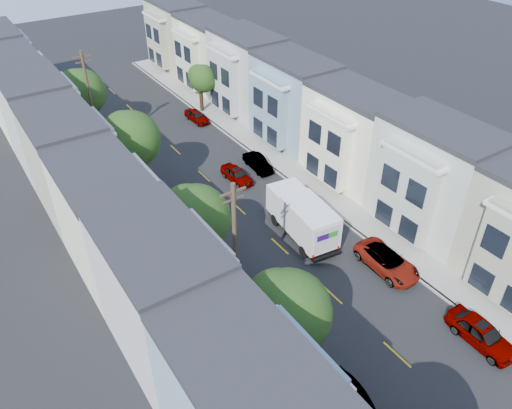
{
  "coord_description": "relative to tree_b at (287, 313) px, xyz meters",
  "views": [
    {
      "loc": [
        -17.57,
        -17.25,
        24.6
      ],
      "look_at": [
        -0.18,
        9.02,
        2.2
      ],
      "focal_mm": 35.0,
      "sensor_mm": 36.0,
      "label": 1
    }
  ],
  "objects": [
    {
      "name": "curb_left",
      "position": [
        0.25,
        18.15,
        -4.75
      ],
      "size": [
        0.3,
        70.0,
        0.15
      ],
      "primitive_type": "cube",
      "color": "gray",
      "rests_on": "ground"
    },
    {
      "name": "tree_b",
      "position": [
        0.0,
        0.0,
        0.0
      ],
      "size": [
        4.7,
        4.7,
        7.2
      ],
      "color": "black",
      "rests_on": "ground"
    },
    {
      "name": "parked_left_d",
      "position": [
        1.4,
        13.92,
        -4.22
      ],
      "size": [
        1.98,
        4.17,
        1.22
      ],
      "primitive_type": "imported",
      "rotation": [
        0.0,
        0.0,
        0.07
      ],
      "color": "#3F0B15",
      "rests_on": "ground"
    },
    {
      "name": "tree_e",
      "position": [
        -0.0,
        34.28,
        0.21
      ],
      "size": [
        4.7,
        4.7,
        7.41
      ],
      "color": "black",
      "rests_on": "ground"
    },
    {
      "name": "tree_d",
      "position": [
        -0.0,
        21.22,
        0.78
      ],
      "size": [
        4.7,
        4.7,
        7.99
      ],
      "color": "black",
      "rests_on": "ground"
    },
    {
      "name": "fedex_truck",
      "position": [
        8.5,
        9.35,
        -2.99
      ],
      "size": [
        2.64,
        6.85,
        3.28
      ],
      "rotation": [
        0.0,
        0.0,
        -0.11
      ],
      "color": "silver",
      "rests_on": "ground"
    },
    {
      "name": "townhouse_row_left",
      "position": [
        -4.85,
        18.15,
        -4.83
      ],
      "size": [
        5.0,
        70.0,
        8.5
      ],
      "primitive_type": "cube",
      "color": "white",
      "rests_on": "ground"
    },
    {
      "name": "parked_left_b",
      "position": [
        1.4,
        -4.19,
        -4.09
      ],
      "size": [
        1.95,
        4.54,
        1.47
      ],
      "primitive_type": "imported",
      "rotation": [
        0.0,
        0.0,
        -0.09
      ],
      "color": "black",
      "rests_on": "ground"
    },
    {
      "name": "parked_right_d",
      "position": [
        11.2,
        31.73,
        -4.22
      ],
      "size": [
        1.67,
        3.86,
        1.23
      ],
      "primitive_type": "imported",
      "rotation": [
        0.0,
        0.0,
        0.06
      ],
      "color": "black",
      "rests_on": "ground"
    },
    {
      "name": "parked_right_a",
      "position": [
        11.2,
        -4.92,
        -4.07
      ],
      "size": [
        1.91,
        4.75,
        1.53
      ],
      "primitive_type": "imported",
      "rotation": [
        0.0,
        0.0,
        -0.02
      ],
      "color": "#42474C",
      "rests_on": "ground"
    },
    {
      "name": "utility_pole_far",
      "position": [
        0.0,
        31.15,
        0.32
      ],
      "size": [
        1.6,
        0.26,
        10.0
      ],
      "color": "#42301E",
      "rests_on": "ground"
    },
    {
      "name": "centerline",
      "position": [
        6.3,
        18.15,
        -4.83
      ],
      "size": [
        0.12,
        70.0,
        0.01
      ],
      "primitive_type": "cube",
      "color": "gold",
      "rests_on": "ground"
    },
    {
      "name": "tree_c",
      "position": [
        0.0,
        10.33,
        -0.31
      ],
      "size": [
        4.7,
        4.7,
        6.89
      ],
      "color": "black",
      "rests_on": "ground"
    },
    {
      "name": "utility_pole_near",
      "position": [
        0.0,
        5.15,
        0.32
      ],
      "size": [
        1.6,
        0.26,
        10.0
      ],
      "color": "#42301E",
      "rests_on": "ground"
    },
    {
      "name": "ground",
      "position": [
        6.3,
        3.15,
        -4.83
      ],
      "size": [
        160.0,
        160.0,
        0.0
      ],
      "primitive_type": "plane",
      "color": "black",
      "rests_on": "ground"
    },
    {
      "name": "sidewalk_right",
      "position": [
        13.65,
        18.15,
        -4.75
      ],
      "size": [
        2.6,
        70.0,
        0.15
      ],
      "primitive_type": "cube",
      "color": "gray",
      "rests_on": "ground"
    },
    {
      "name": "parked_right_b",
      "position": [
        11.2,
        2.92,
        -4.12
      ],
      "size": [
        2.47,
        5.15,
        1.41
      ],
      "primitive_type": "imported",
      "rotation": [
        0.0,
        0.0,
        -0.02
      ],
      "color": "#B8B8C6",
      "rests_on": "ground"
    },
    {
      "name": "curb_right",
      "position": [
        12.35,
        18.15,
        -4.75
      ],
      "size": [
        0.3,
        70.0,
        0.15
      ],
      "primitive_type": "cube",
      "color": "gray",
      "rests_on": "ground"
    },
    {
      "name": "parked_right_c",
      "position": [
        11.2,
        19.54,
        -4.21
      ],
      "size": [
        1.56,
        3.81,
        1.24
      ],
      "primitive_type": "imported",
      "rotation": [
        0.0,
        0.0,
        -0.06
      ],
      "color": "black",
      "rests_on": "ground"
    },
    {
      "name": "parked_left_c",
      "position": [
        1.4,
        3.54,
        -4.1
      ],
      "size": [
        1.83,
        4.46,
        1.46
      ],
      "primitive_type": "imported",
      "rotation": [
        0.0,
        0.0,
        -0.07
      ],
      "color": "#B9B9B9",
      "rests_on": "ground"
    },
    {
      "name": "sidewalk_left",
      "position": [
        -1.05,
        18.15,
        -4.75
      ],
      "size": [
        2.6,
        70.0,
        0.15
      ],
      "primitive_type": "cube",
      "color": "gray",
      "rests_on": "ground"
    },
    {
      "name": "road_slab",
      "position": [
        6.3,
        18.15,
        -4.82
      ],
      "size": [
        12.0,
        70.0,
        0.02
      ],
      "primitive_type": "cube",
      "color": "black",
      "rests_on": "ground"
    },
    {
      "name": "lead_sedan",
      "position": [
        8.46,
        18.85,
        -4.19
      ],
      "size": [
        1.68,
        4.0,
        1.28
      ],
      "primitive_type": "imported",
      "rotation": [
        0.0,
        0.0,
        0.04
      ],
      "color": "black",
      "rests_on": "ground"
    },
    {
      "name": "tree_far_r",
      "position": [
        13.2,
        33.68,
        -1.01
      ],
      "size": [
        3.1,
        3.1,
        5.41
      ],
      "color": "black",
      "rests_on": "ground"
    },
    {
      "name": "townhouse_row_right",
      "position": [
        17.45,
        18.15,
        -4.83
      ],
      "size": [
        5.0,
        70.0,
        8.5
      ],
      "primitive_type": "cube",
      "color": "white",
      "rests_on": "ground"
    }
  ]
}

